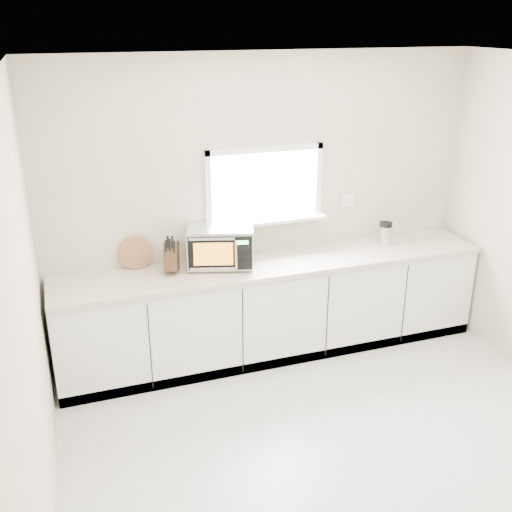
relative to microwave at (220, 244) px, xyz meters
name	(u,v)px	position (x,y,z in m)	size (l,w,h in m)	color
ground	(358,469)	(0.48, -1.79, -1.11)	(4.00, 4.00, 0.00)	beige
back_wall	(264,205)	(0.48, 0.21, 0.25)	(4.00, 0.17, 2.70)	beige
cabinets	(274,309)	(0.48, -0.09, -0.67)	(3.92, 0.60, 0.88)	silver
countertop	(275,264)	(0.48, -0.10, -0.21)	(3.92, 0.64, 0.04)	beige
microwave	(220,244)	(0.00, 0.00, 0.00)	(0.66, 0.57, 0.36)	black
knife_block	(172,256)	(-0.44, -0.02, -0.04)	(0.18, 0.26, 0.34)	#412917
cutting_board	(136,253)	(-0.71, 0.15, -0.04)	(0.29, 0.29, 0.02)	#98603A
coffee_grinder	(385,233)	(1.64, -0.01, -0.08)	(0.14, 0.14, 0.22)	#AEB1B5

